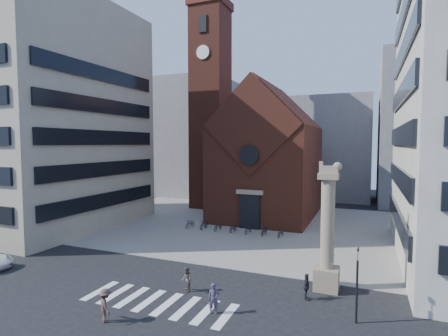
{
  "coord_description": "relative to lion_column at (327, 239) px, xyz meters",
  "views": [
    {
      "loc": [
        12.33,
        -20.89,
        9.84
      ],
      "look_at": [
        0.45,
        8.0,
        7.65
      ],
      "focal_mm": 28.0,
      "sensor_mm": 36.0,
      "label": 1
    }
  ],
  "objects": [
    {
      "name": "piazza",
      "position": [
        -10.01,
        16.0,
        -3.43
      ],
      "size": [
        46.0,
        30.0,
        0.05
      ],
      "primitive_type": "cube",
      "color": "gray",
      "rests_on": "ground"
    },
    {
      "name": "church",
      "position": [
        -10.01,
        22.04,
        4.53
      ],
      "size": [
        12.0,
        16.65,
        18.0
      ],
      "color": "maroon",
      "rests_on": "ground"
    },
    {
      "name": "scooter_0",
      "position": [
        -16.63,
        11.77,
        -2.92
      ],
      "size": [
        0.75,
        1.88,
        0.97
      ],
      "primitive_type": "imported",
      "rotation": [
        0.0,
        0.0,
        -0.06
      ],
      "color": "black",
      "rests_on": "piazza"
    },
    {
      "name": "zebra_crossing",
      "position": [
        -9.46,
        -6.0,
        -3.45
      ],
      "size": [
        10.2,
        3.2,
        0.01
      ],
      "primitive_type": null,
      "color": "white",
      "rests_on": "ground"
    },
    {
      "name": "traffic_light",
      "position": [
        1.99,
        -4.0,
        -1.17
      ],
      "size": [
        0.13,
        0.16,
        4.3
      ],
      "color": "black",
      "rests_on": "ground"
    },
    {
      "name": "building_left",
      "position": [
        -34.01,
        7.0,
        9.54
      ],
      "size": [
        18.0,
        20.0,
        26.0
      ],
      "primitive_type": "cube",
      "color": "tan",
      "rests_on": "ground"
    },
    {
      "name": "pedestrian_3",
      "position": [
        -10.84,
        -9.11,
        -2.53
      ],
      "size": [
        1.37,
        1.24,
        1.85
      ],
      "primitive_type": "imported",
      "rotation": [
        0.0,
        0.0,
        2.54
      ],
      "color": "#4D3833",
      "rests_on": "ground"
    },
    {
      "name": "bg_block_right",
      "position": [
        11.99,
        39.0,
        8.54
      ],
      "size": [
        16.0,
        14.0,
        24.0
      ],
      "primitive_type": "cube",
      "color": "gray",
      "rests_on": "ground"
    },
    {
      "name": "scooter_5",
      "position": [
        -7.69,
        11.77,
        -2.87
      ],
      "size": [
        0.61,
        1.82,
        1.08
      ],
      "primitive_type": "imported",
      "rotation": [
        0.0,
        0.0,
        -0.06
      ],
      "color": "black",
      "rests_on": "piazza"
    },
    {
      "name": "pedestrian_1",
      "position": [
        -8.57,
        -3.93,
        -2.63
      ],
      "size": [
        1.0,
        1.02,
        1.66
      ],
      "primitive_type": "imported",
      "rotation": [
        0.0,
        0.0,
        -0.89
      ],
      "color": "#574B45",
      "rests_on": "ground"
    },
    {
      "name": "scooter_3",
      "position": [
        -11.26,
        11.77,
        -2.87
      ],
      "size": [
        0.61,
        1.82,
        1.08
      ],
      "primitive_type": "imported",
      "rotation": [
        0.0,
        0.0,
        -0.06
      ],
      "color": "black",
      "rests_on": "piazza"
    },
    {
      "name": "scooter_4",
      "position": [
        -9.48,
        11.77,
        -2.92
      ],
      "size": [
        0.75,
        1.88,
        0.97
      ],
      "primitive_type": "imported",
      "rotation": [
        0.0,
        0.0,
        -0.06
      ],
      "color": "black",
      "rests_on": "piazza"
    },
    {
      "name": "bg_block_left",
      "position": [
        -30.01,
        37.0,
        7.54
      ],
      "size": [
        16.0,
        14.0,
        22.0
      ],
      "primitive_type": "cube",
      "color": "gray",
      "rests_on": "ground"
    },
    {
      "name": "scooter_6",
      "position": [
        -5.9,
        11.77,
        -2.92
      ],
      "size": [
        0.75,
        1.88,
        0.97
      ],
      "primitive_type": "imported",
      "rotation": [
        0.0,
        0.0,
        -0.06
      ],
      "color": "black",
      "rests_on": "piazza"
    },
    {
      "name": "pedestrian_2",
      "position": [
        -1.01,
        -2.11,
        -2.62
      ],
      "size": [
        0.45,
        0.99,
        1.67
      ],
      "primitive_type": "imported",
      "rotation": [
        0.0,
        0.0,
        1.61
      ],
      "color": "#24232A",
      "rests_on": "ground"
    },
    {
      "name": "campanile",
      "position": [
        -20.01,
        25.0,
        12.28
      ],
      "size": [
        5.5,
        5.5,
        31.2
      ],
      "color": "maroon",
      "rests_on": "ground"
    },
    {
      "name": "ground",
      "position": [
        -10.01,
        -3.0,
        -3.46
      ],
      "size": [
        120.0,
        120.0,
        0.0
      ],
      "primitive_type": "plane",
      "color": "black",
      "rests_on": "ground"
    },
    {
      "name": "pedestrian_0",
      "position": [
        -5.68,
        -6.01,
        -2.57
      ],
      "size": [
        0.75,
        0.62,
        1.78
      ],
      "primitive_type": "imported",
      "rotation": [
        0.0,
        0.0,
        0.34
      ],
      "color": "#3E3448",
      "rests_on": "ground"
    },
    {
      "name": "lion_column",
      "position": [
        0.0,
        0.0,
        0.0
      ],
      "size": [
        1.63,
        1.6,
        8.68
      ],
      "color": "gray",
      "rests_on": "ground"
    },
    {
      "name": "bg_block_mid",
      "position": [
        -4.01,
        42.0,
        5.54
      ],
      "size": [
        14.0,
        12.0,
        18.0
      ],
      "primitive_type": "cube",
      "color": "gray",
      "rests_on": "ground"
    },
    {
      "name": "scooter_1",
      "position": [
        -14.84,
        11.77,
        -2.87
      ],
      "size": [
        0.61,
        1.82,
        1.08
      ],
      "primitive_type": "imported",
      "rotation": [
        0.0,
        0.0,
        -0.06
      ],
      "color": "black",
      "rests_on": "piazza"
    },
    {
      "name": "scooter_2",
      "position": [
        -13.05,
        11.77,
        -2.92
      ],
      "size": [
        0.75,
        1.88,
        0.97
      ],
      "primitive_type": "imported",
      "rotation": [
        0.0,
        0.0,
        -0.06
      ],
      "color": "black",
      "rests_on": "piazza"
    }
  ]
}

